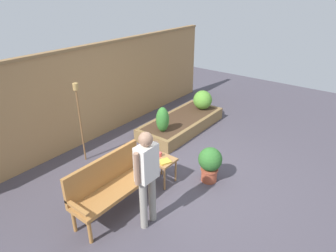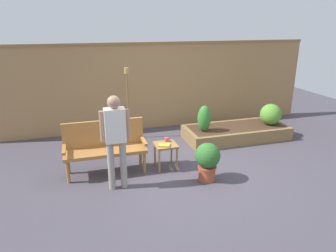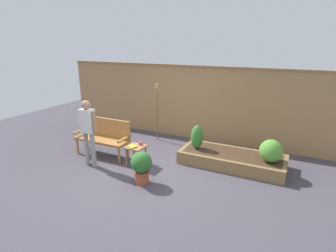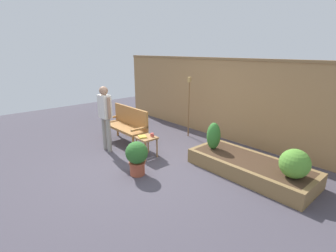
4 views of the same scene
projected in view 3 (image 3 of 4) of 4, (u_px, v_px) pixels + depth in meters
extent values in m
plane|color=#47424C|center=(145.00, 172.00, 6.03)|extent=(14.00, 14.00, 0.00)
cube|color=#A37A4C|center=(190.00, 103.00, 7.94)|extent=(8.40, 0.10, 2.10)
cube|color=olive|center=(190.00, 66.00, 7.62)|extent=(8.40, 0.14, 0.06)
cylinder|color=#A87038|center=(128.00, 150.00, 6.72)|extent=(0.06, 0.06, 0.40)
cylinder|color=#A87038|center=(119.00, 155.00, 6.42)|extent=(0.06, 0.06, 0.40)
cylinder|color=#A87038|center=(87.00, 142.00, 7.28)|extent=(0.06, 0.06, 0.40)
cylinder|color=#A87038|center=(78.00, 146.00, 6.98)|extent=(0.06, 0.06, 0.40)
cube|color=#A87038|center=(102.00, 140.00, 6.78)|extent=(1.44, 0.48, 0.06)
cube|color=#A87038|center=(106.00, 127.00, 6.88)|extent=(1.44, 0.06, 0.48)
cube|color=#A87038|center=(80.00, 131.00, 7.04)|extent=(0.06, 0.48, 0.04)
cube|color=#A87038|center=(124.00, 139.00, 6.45)|extent=(0.06, 0.48, 0.04)
cylinder|color=#9E7042|center=(146.00, 155.00, 6.37)|extent=(0.04, 0.04, 0.44)
cylinder|color=#9E7042|center=(138.00, 161.00, 6.09)|extent=(0.04, 0.04, 0.44)
cylinder|color=#9E7042|center=(134.00, 153.00, 6.51)|extent=(0.04, 0.04, 0.44)
cylinder|color=#9E7042|center=(126.00, 158.00, 6.23)|extent=(0.04, 0.04, 0.44)
cube|color=#9E7042|center=(136.00, 147.00, 6.23)|extent=(0.40, 0.40, 0.04)
cylinder|color=#CC4C47|center=(140.00, 143.00, 6.29)|extent=(0.08, 0.08, 0.08)
torus|color=#CC4C47|center=(142.00, 144.00, 6.27)|extent=(0.06, 0.01, 0.06)
cube|color=gold|center=(132.00, 146.00, 6.17)|extent=(0.25, 0.23, 0.03)
cylinder|color=#A84C33|center=(142.00, 178.00, 5.54)|extent=(0.29, 0.29, 0.23)
cylinder|color=#A84C33|center=(142.00, 172.00, 5.50)|extent=(0.32, 0.32, 0.04)
sphere|color=#2D6628|center=(141.00, 162.00, 5.44)|extent=(0.44, 0.44, 0.44)
cube|color=olive|center=(227.00, 167.00, 5.94)|extent=(2.40, 0.09, 0.30)
cube|color=olive|center=(236.00, 152.00, 6.72)|extent=(2.40, 0.09, 0.30)
cube|color=olive|center=(186.00, 151.00, 6.82)|extent=(0.09, 0.82, 0.30)
cube|color=olive|center=(285.00, 169.00, 5.84)|extent=(0.09, 0.82, 0.30)
cube|color=#422D1E|center=(232.00, 159.00, 6.33)|extent=(2.22, 0.82, 0.30)
cylinder|color=brown|center=(197.00, 147.00, 6.57)|extent=(0.04, 0.04, 0.06)
ellipsoid|color=#33752D|center=(197.00, 137.00, 6.49)|extent=(0.29, 0.29, 0.58)
cylinder|color=brown|center=(270.00, 160.00, 5.85)|extent=(0.04, 0.04, 0.06)
sphere|color=#569333|center=(271.00, 151.00, 5.79)|extent=(0.50, 0.50, 0.50)
cylinder|color=brown|center=(157.00, 115.00, 7.81)|extent=(0.03, 0.03, 1.53)
cylinder|color=#AD894C|center=(157.00, 86.00, 7.56)|extent=(0.10, 0.10, 0.13)
cylinder|color=gray|center=(93.00, 150.00, 6.20)|extent=(0.11, 0.11, 0.82)
cylinder|color=gray|center=(87.00, 148.00, 6.28)|extent=(0.11, 0.11, 0.82)
cube|color=silver|center=(87.00, 121.00, 6.04)|extent=(0.32, 0.20, 0.54)
cylinder|color=#9E755B|center=(94.00, 122.00, 5.95)|extent=(0.07, 0.07, 0.49)
cylinder|color=#9E755B|center=(80.00, 120.00, 6.12)|extent=(0.07, 0.07, 0.49)
sphere|color=#9E755B|center=(86.00, 105.00, 5.93)|extent=(0.20, 0.20, 0.20)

